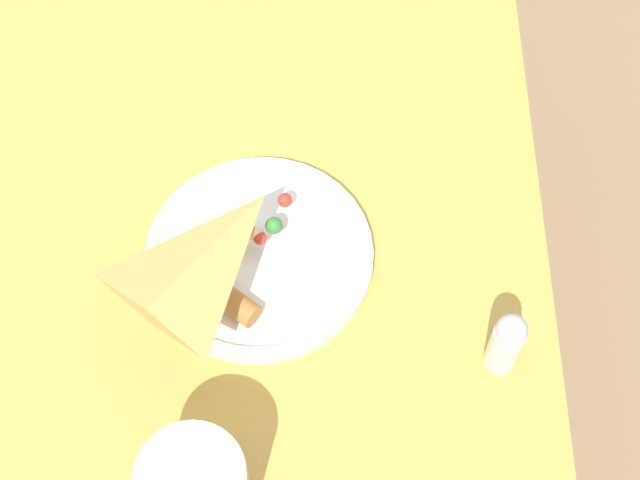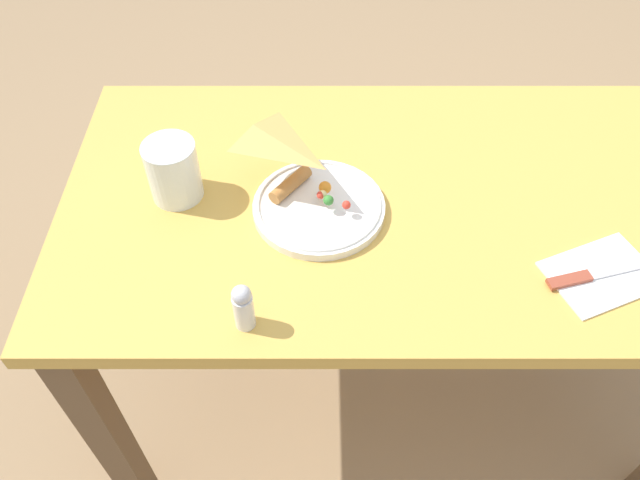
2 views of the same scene
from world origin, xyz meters
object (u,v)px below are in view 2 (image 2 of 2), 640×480
Objects in this scene: napkin_folded at (602,274)px; butter_knife at (597,274)px; milk_glass at (174,173)px; dining_table at (408,235)px; plate_pizza at (320,205)px; salt_shaker at (243,306)px.

butter_knife is (-0.01, -0.00, 0.00)m from napkin_folded.
butter_knife is (0.68, -0.18, -0.04)m from milk_glass.
butter_knife is at bearing -33.70° from dining_table.
milk_glass is (-0.25, 0.04, 0.03)m from plate_pizza.
salt_shaker is (-0.55, -0.09, 0.04)m from napkin_folded.
dining_table is at bearing 147.54° from napkin_folded.
butter_knife is 0.55m from salt_shaker.
napkin_folded is 0.01m from butter_knife.
milk_glass is at bearing 179.23° from dining_table.
plate_pizza is at bearing 146.99° from butter_knife.
milk_glass is at bearing 165.30° from napkin_folded.
napkin_folded is at bearing -17.42° from plate_pizza.
milk_glass reaches higher than dining_table.
plate_pizza is at bearing 162.58° from napkin_folded.
butter_knife is at bearing 9.14° from salt_shaker.
butter_knife reaches higher than napkin_folded.
salt_shaker is (-0.54, -0.09, 0.04)m from butter_knife.
plate_pizza is 0.46m from napkin_folded.
plate_pizza reaches higher than dining_table.
milk_glass reaches higher than salt_shaker.
plate_pizza is 0.25m from salt_shaker.
dining_table is 0.44m from milk_glass.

